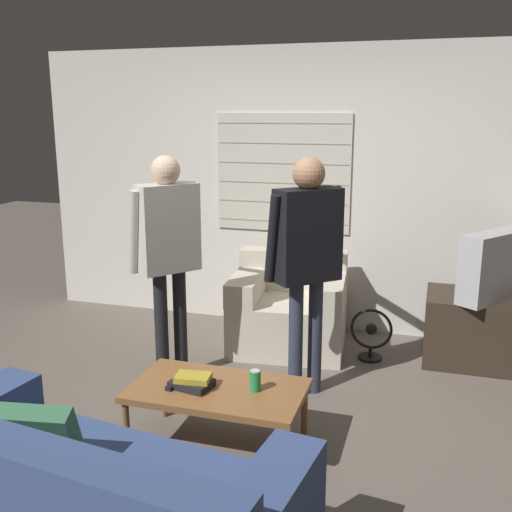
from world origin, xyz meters
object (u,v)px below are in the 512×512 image
at_px(couch_blue, 85,512).
at_px(coffee_table, 218,393).
at_px(floor_fan, 371,334).
at_px(person_right_standing, 306,247).
at_px(spare_remote, 174,385).
at_px(book_stack, 192,382).
at_px(armchair_beige, 289,310).
at_px(soda_can, 255,381).
at_px(person_left_standing, 167,240).
at_px(tv, 499,265).

height_order(couch_blue, coffee_table, couch_blue).
height_order(coffee_table, floor_fan, floor_fan).
relative_size(couch_blue, person_right_standing, 1.15).
bearing_deg(spare_remote, coffee_table, 29.26).
height_order(coffee_table, book_stack, book_stack).
bearing_deg(armchair_beige, spare_remote, 75.74).
bearing_deg(armchair_beige, book_stack, 78.91).
relative_size(couch_blue, soda_can, 15.46).
distance_m(person_left_standing, person_right_standing, 1.02).
relative_size(book_stack, floor_fan, 0.61).
bearing_deg(person_right_standing, armchair_beige, 66.19).
relative_size(person_left_standing, spare_remote, 12.41).
bearing_deg(person_right_standing, person_left_standing, 137.93).
distance_m(armchair_beige, coffee_table, 1.70).
distance_m(person_left_standing, spare_remote, 1.19).
height_order(soda_can, spare_remote, soda_can).
xyz_separation_m(tv, spare_remote, (-1.91, -1.87, -0.42)).
relative_size(couch_blue, tv, 2.46).
distance_m(tv, person_right_standing, 1.65).
distance_m(couch_blue, spare_remote, 1.05).
bearing_deg(couch_blue, person_left_standing, 111.59).
height_order(spare_remote, floor_fan, floor_fan).
height_order(couch_blue, person_left_standing, person_left_standing).
height_order(person_left_standing, soda_can, person_left_standing).
distance_m(coffee_table, soda_can, 0.25).
xyz_separation_m(tv, person_left_standing, (-2.35, -0.99, 0.25)).
relative_size(armchair_beige, book_stack, 3.87).
bearing_deg(person_left_standing, book_stack, -110.06).
relative_size(person_right_standing, soda_can, 13.42).
distance_m(tv, soda_can, 2.32).
height_order(person_left_standing, spare_remote, person_left_standing).
relative_size(person_left_standing, soda_can, 13.36).
relative_size(armchair_beige, person_right_standing, 0.60).
relative_size(tv, book_stack, 3.02).
bearing_deg(book_stack, couch_blue, -92.92).
relative_size(book_stack, spare_remote, 1.93).
height_order(tv, soda_can, tv).
xyz_separation_m(armchair_beige, person_left_standing, (-0.70, -0.89, 0.74)).
bearing_deg(spare_remote, person_right_standing, 71.05).
distance_m(couch_blue, tv, 3.50).
bearing_deg(tv, armchair_beige, -50.21).
bearing_deg(armchair_beige, soda_can, 91.31).
xyz_separation_m(couch_blue, soda_can, (0.42, 1.14, 0.16)).
relative_size(couch_blue, person_left_standing, 1.16).
xyz_separation_m(armchair_beige, book_stack, (-0.16, -1.74, 0.10)).
bearing_deg(book_stack, tv, 45.56).
distance_m(coffee_table, person_right_standing, 1.17).
bearing_deg(book_stack, soda_can, 10.61).
height_order(tv, person_left_standing, person_left_standing).
bearing_deg(coffee_table, soda_can, 7.00).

